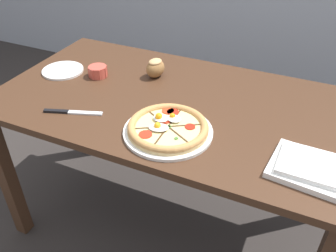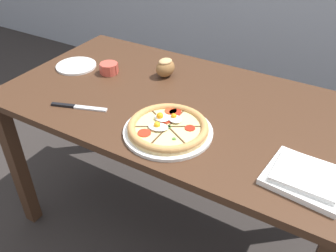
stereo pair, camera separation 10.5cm
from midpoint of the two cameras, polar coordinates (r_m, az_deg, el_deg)
The scene contains 8 objects.
ground_plane at distance 1.95m, azimuth -1.12°, elevation -15.15°, with size 12.00×12.00×0.00m, color #2D2826.
dining_table at distance 1.50m, azimuth -1.40°, elevation 0.87°, with size 1.45×0.80×0.76m.
pizza at distance 1.25m, azimuth -2.42°, elevation -0.42°, with size 0.32×0.32×0.06m.
ramekin_bowl at distance 1.65m, azimuth -13.01°, elevation 8.55°, with size 0.09×0.09×0.05m.
napkin_folded at distance 1.16m, azimuth 19.34°, elevation -6.38°, with size 0.25×0.22×0.04m.
bread_piece_near at distance 1.60m, azimuth -3.93°, elevation 9.28°, with size 0.09×0.11×0.09m.
knife_main at distance 1.42m, azimuth -17.18°, elevation 2.08°, with size 0.22×0.09×0.01m.
side_saucer at distance 1.75m, azimuth -18.20°, elevation 8.42°, with size 0.19×0.19×0.01m.
Camera 1 is at (0.50, -1.13, 1.51)m, focal length 38.00 mm.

